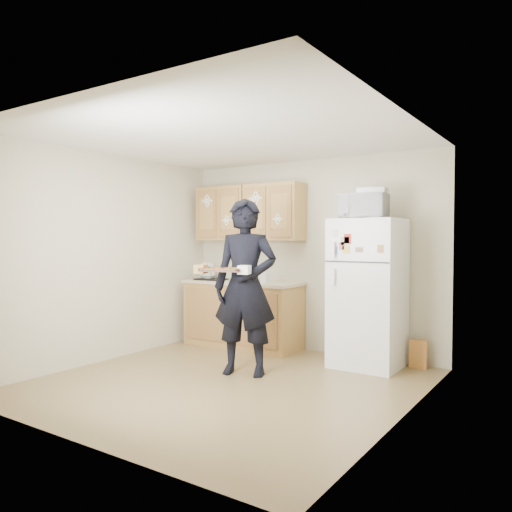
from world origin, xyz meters
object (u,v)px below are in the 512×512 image
object	(u,v)px
person	(245,287)
refrigerator	(368,293)
baking_tray	(222,270)
dish_rack	(211,274)
microwave	(364,206)

from	to	relation	value
person	refrigerator	bearing A→B (deg)	29.29
baking_tray	dish_rack	size ratio (longest dim) A/B	1.05
refrigerator	dish_rack	world-z (taller)	refrigerator
dish_rack	microwave	bearing A→B (deg)	-0.06
refrigerator	baking_tray	distance (m)	1.75
refrigerator	person	bearing A→B (deg)	-132.81
refrigerator	microwave	world-z (taller)	microwave
refrigerator	person	distance (m)	1.45
baking_tray	dish_rack	xyz separation A→B (m)	(-1.20, 1.30, -0.16)
person	dish_rack	world-z (taller)	person
person	microwave	distance (m)	1.64
microwave	dish_rack	xyz separation A→B (m)	(-2.23, 0.00, -0.86)
microwave	dish_rack	size ratio (longest dim) A/B	1.27
refrigerator	dish_rack	bearing A→B (deg)	-178.80
refrigerator	microwave	size ratio (longest dim) A/B	3.34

